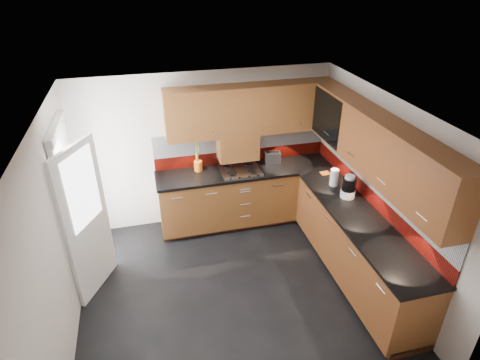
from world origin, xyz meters
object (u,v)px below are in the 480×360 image
object	(u,v)px
utensil_pot	(198,165)
toaster	(272,158)
gas_hob	(240,170)
food_processor	(349,187)

from	to	relation	value
utensil_pot	toaster	size ratio (longest dim) A/B	1.66
gas_hob	food_processor	world-z (taller)	food_processor
gas_hob	utensil_pot	xyz separation A→B (m)	(-0.61, 0.18, 0.08)
toaster	food_processor	xyz separation A→B (m)	(0.66, -1.23, 0.06)
gas_hob	toaster	distance (m)	0.58
gas_hob	food_processor	size ratio (longest dim) A/B	1.84
gas_hob	toaster	bearing A→B (deg)	15.84
toaster	food_processor	bearing A→B (deg)	-61.85
utensil_pot	food_processor	bearing A→B (deg)	-34.33
utensil_pot	food_processor	world-z (taller)	utensil_pot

